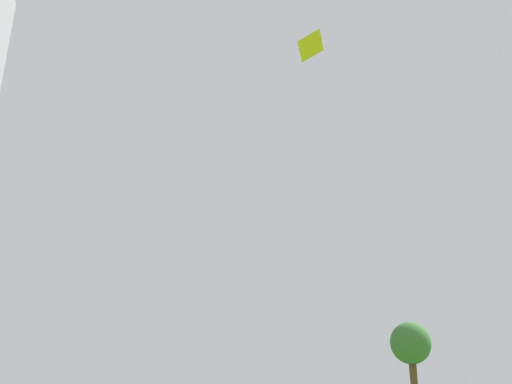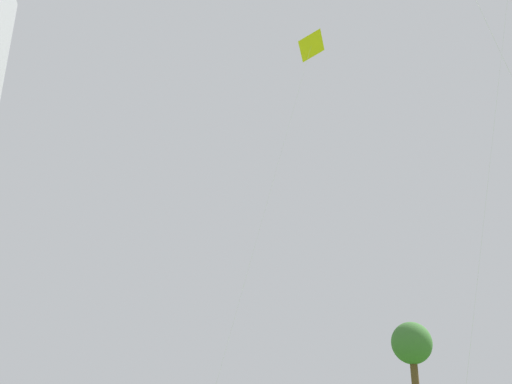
{
  "view_description": "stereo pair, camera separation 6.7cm",
  "coord_description": "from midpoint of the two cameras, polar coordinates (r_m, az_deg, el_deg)",
  "views": [
    {
      "loc": [
        -9.44,
        -6.68,
        1.93
      ],
      "look_at": [
        -2.26,
        12.12,
        9.27
      ],
      "focal_mm": 38.11,
      "sensor_mm": 36.0,
      "label": 1
    },
    {
      "loc": [
        -9.37,
        -6.71,
        1.93
      ],
      "look_at": [
        -2.26,
        12.12,
        9.27
      ],
      "focal_mm": 38.11,
      "sensor_mm": 36.0,
      "label": 2
    }
  ],
  "objects": [
    {
      "name": "park_tree_0",
      "position": [
        43.7,
        15.89,
        -15.17
      ],
      "size": [
        3.01,
        3.01,
        6.75
      ],
      "color": "brown",
      "rests_on": "ground"
    },
    {
      "name": "kite_flying_2",
      "position": [
        47.76,
        5.64,
        14.86
      ],
      "size": [
        9.88,
        2.75,
        29.98
      ],
      "color": "silver",
      "rests_on": "ground"
    }
  ]
}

